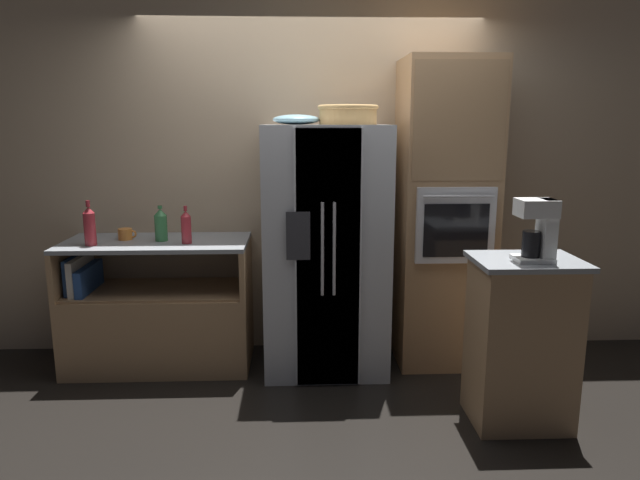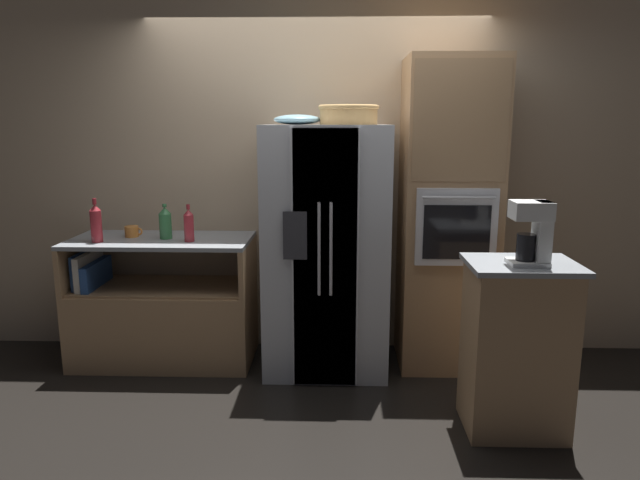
% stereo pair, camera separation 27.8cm
% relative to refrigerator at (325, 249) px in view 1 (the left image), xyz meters
% --- Properties ---
extents(ground_plane, '(20.00, 20.00, 0.00)m').
position_rel_refrigerator_xyz_m(ground_plane, '(-0.08, -0.04, -0.87)').
color(ground_plane, black).
extents(wall_back, '(12.00, 0.06, 2.80)m').
position_rel_refrigerator_xyz_m(wall_back, '(-0.08, 0.41, 0.53)').
color(wall_back, tan).
rests_on(wall_back, ground_plane).
extents(counter_left, '(1.30, 0.63, 0.93)m').
position_rel_refrigerator_xyz_m(counter_left, '(-1.22, 0.06, -0.53)').
color(counter_left, '#A87F56').
rests_on(counter_left, ground_plane).
extents(refrigerator, '(0.86, 0.78, 1.74)m').
position_rel_refrigerator_xyz_m(refrigerator, '(0.00, 0.00, 0.00)').
color(refrigerator, silver).
rests_on(refrigerator, ground_plane).
extents(wall_oven, '(0.65, 0.65, 2.19)m').
position_rel_refrigerator_xyz_m(wall_oven, '(0.86, 0.08, 0.23)').
color(wall_oven, '#A87F56').
rests_on(wall_oven, ground_plane).
extents(island_counter, '(0.60, 0.47, 1.00)m').
position_rel_refrigerator_xyz_m(island_counter, '(1.10, -0.86, -0.37)').
color(island_counter, '#A87F56').
rests_on(island_counter, ground_plane).
extents(wicker_basket, '(0.41, 0.41, 0.13)m').
position_rel_refrigerator_xyz_m(wicker_basket, '(0.15, -0.03, 0.94)').
color(wicker_basket, tan).
rests_on(wicker_basket, refrigerator).
extents(fruit_bowl, '(0.32, 0.32, 0.07)m').
position_rel_refrigerator_xyz_m(fruit_bowl, '(-0.20, -0.01, 0.90)').
color(fruit_bowl, '#668C99').
rests_on(fruit_bowl, refrigerator).
extents(bottle_tall, '(0.09, 0.09, 0.25)m').
position_rel_refrigerator_xyz_m(bottle_tall, '(-1.16, 0.06, 0.18)').
color(bottle_tall, '#33723F').
rests_on(bottle_tall, counter_left).
extents(bottle_short, '(0.08, 0.08, 0.31)m').
position_rel_refrigerator_xyz_m(bottle_short, '(-1.61, -0.08, 0.20)').
color(bottle_short, maroon).
rests_on(bottle_short, counter_left).
extents(bottle_wide, '(0.07, 0.07, 0.26)m').
position_rel_refrigerator_xyz_m(bottle_wide, '(-0.97, -0.03, 0.18)').
color(bottle_wide, maroon).
rests_on(bottle_wide, counter_left).
extents(mug, '(0.13, 0.10, 0.08)m').
position_rel_refrigerator_xyz_m(mug, '(-1.43, 0.11, 0.10)').
color(mug, orange).
rests_on(mug, counter_left).
extents(coffee_maker, '(0.20, 0.17, 0.35)m').
position_rel_refrigerator_xyz_m(coffee_maker, '(1.13, -0.91, 0.32)').
color(coffee_maker, white).
rests_on(coffee_maker, island_counter).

